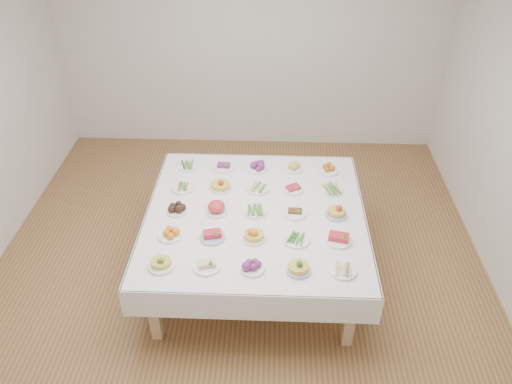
{
  "coord_description": "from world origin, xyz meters",
  "views": [
    {
      "loc": [
        0.32,
        -3.69,
        3.6
      ],
      "look_at": [
        0.17,
        0.05,
        0.88
      ],
      "focal_mm": 35.0,
      "sensor_mm": 36.0,
      "label": 1
    }
  ],
  "objects_px": {
    "dish_12": "(255,211)",
    "dish_24": "(328,168)",
    "dish_0": "(161,262)",
    "display_table": "(255,219)"
  },
  "relations": [
    {
      "from": "dish_0",
      "to": "dish_24",
      "type": "relative_size",
      "value": 1.0
    },
    {
      "from": "display_table",
      "to": "dish_24",
      "type": "bearing_deg",
      "value": 44.98
    },
    {
      "from": "dish_12",
      "to": "dish_24",
      "type": "distance_m",
      "value": 1.02
    },
    {
      "from": "dish_0",
      "to": "dish_12",
      "type": "bearing_deg",
      "value": 45.26
    },
    {
      "from": "dish_12",
      "to": "display_table",
      "type": "bearing_deg",
      "value": -69.48
    },
    {
      "from": "dish_0",
      "to": "dish_12",
      "type": "xyz_separation_m",
      "value": [
        0.73,
        0.73,
        -0.03
      ]
    },
    {
      "from": "display_table",
      "to": "dish_24",
      "type": "xyz_separation_m",
      "value": [
        0.72,
        0.72,
        0.11
      ]
    },
    {
      "from": "display_table",
      "to": "dish_12",
      "type": "height_order",
      "value": "dish_12"
    },
    {
      "from": "dish_0",
      "to": "dish_24",
      "type": "bearing_deg",
      "value": 44.92
    },
    {
      "from": "display_table",
      "to": "dish_0",
      "type": "xyz_separation_m",
      "value": [
        -0.73,
        -0.72,
        0.13
      ]
    }
  ]
}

